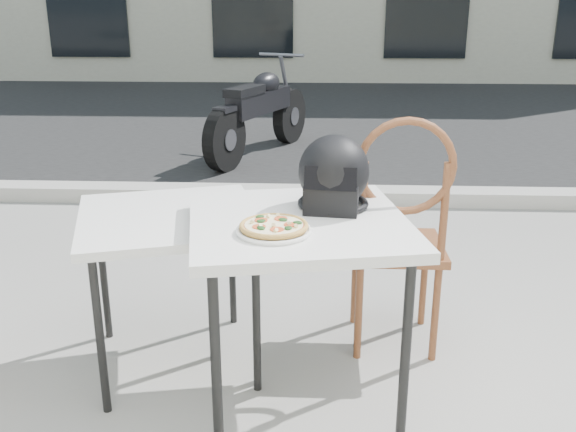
{
  "coord_description": "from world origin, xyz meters",
  "views": [
    {
      "loc": [
        -0.38,
        -2.18,
        1.64
      ],
      "look_at": [
        -0.49,
        0.1,
        0.86
      ],
      "focal_mm": 40.0,
      "sensor_mm": 36.0,
      "label": 1
    }
  ],
  "objects_px": {
    "cafe_chair_main": "(399,224)",
    "pizza": "(274,226)",
    "motorcycle": "(260,113)",
    "plate": "(274,231)",
    "helmet": "(333,176)",
    "cafe_table_side": "(170,228)",
    "cafe_table_main": "(299,236)"
  },
  "relations": [
    {
      "from": "pizza",
      "to": "helmet",
      "type": "relative_size",
      "value": 0.94
    },
    {
      "from": "cafe_table_side",
      "to": "motorcycle",
      "type": "height_order",
      "value": "motorcycle"
    },
    {
      "from": "helmet",
      "to": "cafe_table_side",
      "type": "xyz_separation_m",
      "value": [
        -0.71,
        0.09,
        -0.27
      ]
    },
    {
      "from": "cafe_table_main",
      "to": "helmet",
      "type": "height_order",
      "value": "helmet"
    },
    {
      "from": "cafe_chair_main",
      "to": "pizza",
      "type": "bearing_deg",
      "value": 47.11
    },
    {
      "from": "cafe_table_side",
      "to": "pizza",
      "type": "bearing_deg",
      "value": -39.9
    },
    {
      "from": "pizza",
      "to": "helmet",
      "type": "distance_m",
      "value": 0.4
    },
    {
      "from": "cafe_table_main",
      "to": "plate",
      "type": "xyz_separation_m",
      "value": [
        -0.09,
        -0.17,
        0.08
      ]
    },
    {
      "from": "cafe_chair_main",
      "to": "helmet",
      "type": "bearing_deg",
      "value": 39.61
    },
    {
      "from": "motorcycle",
      "to": "cafe_table_side",
      "type": "bearing_deg",
      "value": -67.29
    },
    {
      "from": "motorcycle",
      "to": "helmet",
      "type": "bearing_deg",
      "value": -57.86
    },
    {
      "from": "cafe_chair_main",
      "to": "motorcycle",
      "type": "bearing_deg",
      "value": -75.91
    },
    {
      "from": "cafe_chair_main",
      "to": "cafe_table_side",
      "type": "height_order",
      "value": "cafe_chair_main"
    },
    {
      "from": "plate",
      "to": "helmet",
      "type": "relative_size",
      "value": 1.1
    },
    {
      "from": "pizza",
      "to": "cafe_table_side",
      "type": "relative_size",
      "value": 0.33
    },
    {
      "from": "plate",
      "to": "cafe_table_side",
      "type": "bearing_deg",
      "value": 140.08
    },
    {
      "from": "cafe_chair_main",
      "to": "motorcycle",
      "type": "height_order",
      "value": "cafe_chair_main"
    },
    {
      "from": "helmet",
      "to": "cafe_table_side",
      "type": "height_order",
      "value": "helmet"
    },
    {
      "from": "pizza",
      "to": "motorcycle",
      "type": "bearing_deg",
      "value": 95.78
    },
    {
      "from": "helmet",
      "to": "pizza",
      "type": "bearing_deg",
      "value": -118.53
    },
    {
      "from": "helmet",
      "to": "motorcycle",
      "type": "xyz_separation_m",
      "value": [
        -0.69,
        4.31,
        -0.48
      ]
    },
    {
      "from": "plate",
      "to": "cafe_table_side",
      "type": "height_order",
      "value": "plate"
    },
    {
      "from": "plate",
      "to": "pizza",
      "type": "relative_size",
      "value": 1.17
    },
    {
      "from": "plate",
      "to": "motorcycle",
      "type": "bearing_deg",
      "value": 95.78
    },
    {
      "from": "cafe_table_main",
      "to": "motorcycle",
      "type": "relative_size",
      "value": 0.5
    },
    {
      "from": "plate",
      "to": "motorcycle",
      "type": "height_order",
      "value": "motorcycle"
    },
    {
      "from": "cafe_table_main",
      "to": "pizza",
      "type": "distance_m",
      "value": 0.21
    },
    {
      "from": "cafe_table_main",
      "to": "pizza",
      "type": "xyz_separation_m",
      "value": [
        -0.09,
        -0.17,
        0.1
      ]
    },
    {
      "from": "cafe_table_main",
      "to": "plate",
      "type": "bearing_deg",
      "value": -117.43
    },
    {
      "from": "plate",
      "to": "helmet",
      "type": "height_order",
      "value": "helmet"
    },
    {
      "from": "helmet",
      "to": "cafe_table_main",
      "type": "bearing_deg",
      "value": -125.6
    },
    {
      "from": "plate",
      "to": "pizza",
      "type": "bearing_deg",
      "value": 57.2
    }
  ]
}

